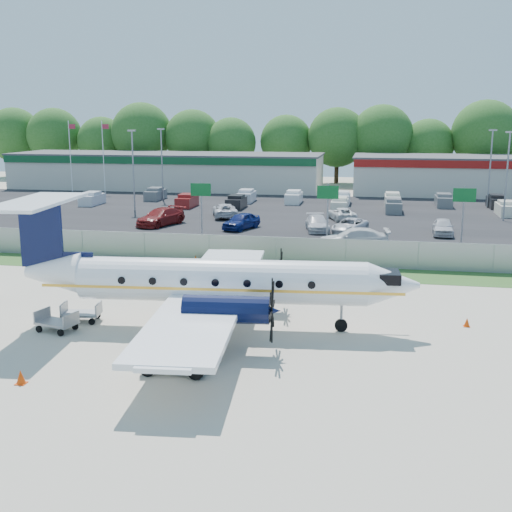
% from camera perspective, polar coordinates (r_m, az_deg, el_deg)
% --- Properties ---
extents(ground, '(170.00, 170.00, 0.00)m').
position_cam_1_polar(ground, '(33.29, -1.89, -6.02)').
color(ground, '#BDB4A0').
rests_on(ground, ground).
extents(grass_verge, '(170.00, 4.00, 0.02)m').
position_cam_1_polar(grass_verge, '(44.65, 1.40, -1.28)').
color(grass_verge, '#2D561E').
rests_on(grass_verge, ground).
extents(access_road, '(170.00, 8.00, 0.02)m').
position_cam_1_polar(access_road, '(51.40, 2.64, 0.52)').
color(access_road, black).
rests_on(access_road, ground).
extents(parking_lot, '(170.00, 32.00, 0.02)m').
position_cam_1_polar(parking_lot, '(71.96, 4.95, 3.84)').
color(parking_lot, black).
rests_on(parking_lot, ground).
extents(perimeter_fence, '(120.00, 0.06, 1.99)m').
position_cam_1_polar(perimeter_fence, '(46.36, 1.80, 0.49)').
color(perimeter_fence, gray).
rests_on(perimeter_fence, ground).
extents(building_west, '(46.40, 12.40, 5.24)m').
position_cam_1_polar(building_west, '(98.15, -7.92, 7.54)').
color(building_west, beige).
rests_on(building_west, ground).
extents(sign_left, '(1.80, 0.26, 5.00)m').
position_cam_1_polar(sign_left, '(56.20, -4.91, 5.21)').
color(sign_left, gray).
rests_on(sign_left, ground).
extents(sign_mid, '(1.80, 0.26, 5.00)m').
position_cam_1_polar(sign_mid, '(54.35, 6.39, 4.94)').
color(sign_mid, gray).
rests_on(sign_mid, ground).
extents(sign_right, '(1.80, 0.26, 5.00)m').
position_cam_1_polar(sign_right, '(54.68, 18.00, 4.46)').
color(sign_right, gray).
rests_on(sign_right, ground).
extents(flagpole_west, '(1.06, 0.12, 10.00)m').
position_cam_1_polar(flagpole_west, '(96.05, -16.15, 8.88)').
color(flagpole_west, white).
rests_on(flagpole_west, ground).
extents(flagpole_east, '(1.06, 0.12, 10.00)m').
position_cam_1_polar(flagpole_east, '(93.93, -13.39, 8.96)').
color(flagpole_east, white).
rests_on(flagpole_east, ground).
extents(light_pole_nw, '(0.90, 0.35, 9.09)m').
position_cam_1_polar(light_pole_nw, '(74.10, -10.87, 7.98)').
color(light_pole_nw, gray).
rests_on(light_pole_nw, ground).
extents(light_pole_ne, '(0.90, 0.35, 9.09)m').
position_cam_1_polar(light_pole_ne, '(70.32, 21.43, 7.14)').
color(light_pole_ne, gray).
rests_on(light_pole_ne, ground).
extents(light_pole_sw, '(0.90, 0.35, 9.09)m').
position_cam_1_polar(light_pole_sw, '(83.48, -8.37, 8.51)').
color(light_pole_sw, gray).
rests_on(light_pole_sw, ground).
extents(light_pole_se, '(0.90, 0.35, 9.09)m').
position_cam_1_polar(light_pole_se, '(80.14, 20.12, 7.76)').
color(light_pole_se, gray).
rests_on(light_pole_se, ground).
extents(tree_line, '(112.00, 6.00, 14.00)m').
position_cam_1_polar(tree_line, '(105.61, 6.77, 6.46)').
color(tree_line, '#245619').
rests_on(tree_line, ground).
extents(aircraft, '(20.67, 20.36, 6.37)m').
position_cam_1_polar(aircraft, '(32.05, -3.84, -2.19)').
color(aircraft, white).
rests_on(aircraft, ground).
extents(pushback_tug, '(2.85, 2.03, 1.53)m').
position_cam_1_polar(pushback_tug, '(27.38, -6.68, -8.58)').
color(pushback_tug, white).
rests_on(pushback_tug, ground).
extents(baggage_cart_near, '(2.08, 1.44, 1.01)m').
position_cam_1_polar(baggage_cart_near, '(34.67, -15.25, -4.90)').
color(baggage_cart_near, gray).
rests_on(baggage_cart_near, ground).
extents(baggage_cart_far, '(2.16, 1.59, 1.02)m').
position_cam_1_polar(baggage_cart_far, '(33.50, -17.29, -5.62)').
color(baggage_cart_far, gray).
rests_on(baggage_cart_far, ground).
extents(cone_nose, '(0.33, 0.33, 0.46)m').
position_cam_1_polar(cone_nose, '(34.47, 18.24, -5.63)').
color(cone_nose, '#D93D06').
rests_on(cone_nose, ground).
extents(cone_port_wing, '(0.41, 0.41, 0.58)m').
position_cam_1_polar(cone_port_wing, '(27.65, -20.18, -10.09)').
color(cone_port_wing, '#D93D06').
rests_on(cone_port_wing, ground).
extents(cone_starboard_wing, '(0.42, 0.42, 0.59)m').
position_cam_1_polar(cone_starboard_wing, '(47.00, -5.39, -0.30)').
color(cone_starboard_wing, '#D93D06').
rests_on(cone_starboard_wing, ground).
extents(road_car_west, '(5.15, 2.92, 1.61)m').
position_cam_1_polar(road_car_west, '(56.62, -18.61, 0.96)').
color(road_car_west, '#595B5E').
rests_on(road_car_west, ground).
extents(road_car_mid, '(5.95, 2.96, 1.66)m').
position_cam_1_polar(road_car_mid, '(52.68, 8.63, 0.66)').
color(road_car_mid, silver).
rests_on(road_car_mid, ground).
extents(parked_car_a, '(4.21, 6.30, 1.69)m').
position_cam_1_polar(parked_car_a, '(64.00, -8.45, 2.70)').
color(parked_car_a, maroon).
rests_on(parked_car_a, ground).
extents(parked_car_b, '(3.39, 5.00, 1.58)m').
position_cam_1_polar(parked_car_b, '(61.16, -1.31, 2.40)').
color(parked_car_b, navy).
rests_on(parked_car_b, ground).
extents(parked_car_c, '(2.89, 5.24, 1.44)m').
position_cam_1_polar(parked_car_c, '(60.49, 5.46, 2.23)').
color(parked_car_c, silver).
rests_on(parked_car_c, ground).
extents(parked_car_d, '(3.70, 5.18, 1.31)m').
position_cam_1_polar(parked_car_d, '(59.98, 8.32, 2.07)').
color(parked_car_d, silver).
rests_on(parked_car_d, ground).
extents(parked_car_e, '(2.01, 4.52, 1.51)m').
position_cam_1_polar(parked_car_e, '(60.47, 16.24, 1.80)').
color(parked_car_e, silver).
rests_on(parked_car_e, ground).
extents(parked_car_f, '(3.89, 5.78, 1.47)m').
position_cam_1_polar(parked_car_f, '(68.57, -2.77, 3.45)').
color(parked_car_f, silver).
rests_on(parked_car_f, ground).
extents(parked_car_g, '(3.61, 5.17, 1.31)m').
position_cam_1_polar(parked_car_g, '(67.28, 7.59, 3.19)').
color(parked_car_g, silver).
rests_on(parked_car_g, ground).
extents(far_parking_rows, '(56.00, 10.00, 1.60)m').
position_cam_1_polar(far_parking_rows, '(76.89, 5.31, 4.36)').
color(far_parking_rows, gray).
rests_on(far_parking_rows, ground).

